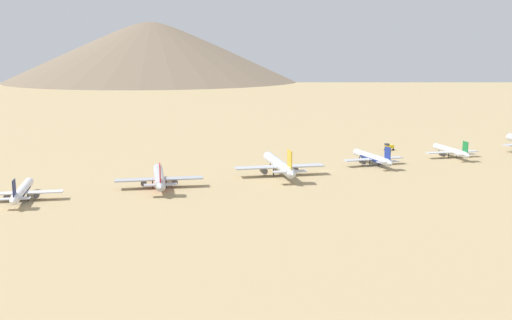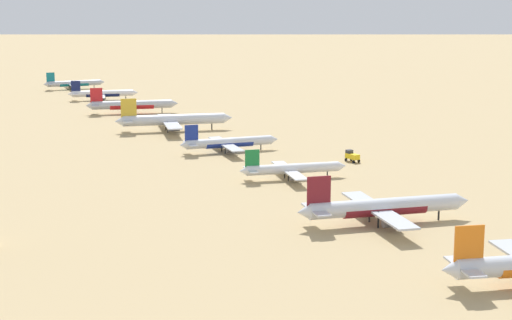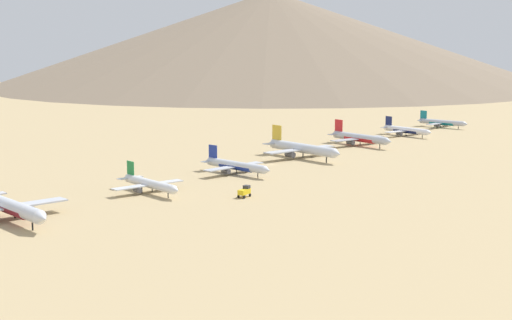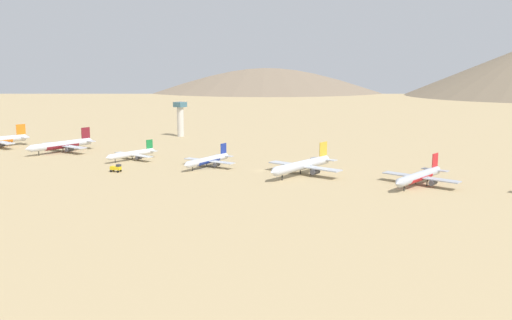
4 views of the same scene
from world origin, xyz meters
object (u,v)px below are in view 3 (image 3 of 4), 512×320
object	(u,v)px
parked_jet_3	(236,166)
parked_jet_7	(441,122)
parked_jet_4	(302,148)
service_truck	(245,191)
parked_jet_2	(149,184)
parked_jet_1	(9,206)
parked_jet_6	(406,130)
parked_jet_5	(360,138)

from	to	relation	value
parked_jet_3	parked_jet_7	world-z (taller)	parked_jet_3
parked_jet_4	parked_jet_7	world-z (taller)	parked_jet_4
parked_jet_3	service_truck	xyz separation A→B (m)	(36.06, -27.60, -1.45)
parked_jet_7	parked_jet_2	bearing A→B (deg)	-79.42
parked_jet_2	parked_jet_3	bearing A→B (deg)	99.74
parked_jet_1	parked_jet_6	size ratio (longest dim) A/B	1.30
parked_jet_7	service_truck	bearing A→B (deg)	-72.07
parked_jet_5	service_truck	size ratio (longest dim) A/B	7.50
parked_jet_5	parked_jet_6	size ratio (longest dim) A/B	1.19
parked_jet_1	parked_jet_4	size ratio (longest dim) A/B	0.96
parked_jet_5	parked_jet_6	xyz separation A→B (m)	(-7.84, 50.27, -0.64)
parked_jet_1	parked_jet_5	xyz separation A→B (m)	(-34.75, 204.49, -0.38)
parked_jet_3	parked_jet_7	xyz separation A→B (m)	(-38.78, 203.74, -0.23)
service_truck	parked_jet_4	bearing A→B (deg)	121.35
parked_jet_1	parked_jet_7	world-z (taller)	parked_jet_1
parked_jet_1	parked_jet_6	xyz separation A→B (m)	(-42.58, 254.76, -1.02)
parked_jet_1	service_truck	distance (m)	77.73
service_truck	parked_jet_2	bearing A→B (deg)	-144.45
parked_jet_3	service_truck	bearing A→B (deg)	-37.43
parked_jet_7	service_truck	size ratio (longest dim) A/B	6.09
parked_jet_5	parked_jet_7	size ratio (longest dim) A/B	1.23
parked_jet_3	parked_jet_5	distance (m)	104.33
parked_jet_2	service_truck	world-z (taller)	parked_jet_2
parked_jet_3	parked_jet_4	distance (m)	50.80
parked_jet_3	parked_jet_7	bearing A→B (deg)	100.78
parked_jet_4	parked_jet_3	bearing A→B (deg)	-77.54
parked_jet_6	service_truck	distance (m)	191.32
parked_jet_3	parked_jet_4	size ratio (longest dim) A/B	0.77
parked_jet_7	parked_jet_4	bearing A→B (deg)	-79.77
parked_jet_6	parked_jet_2	bearing A→B (deg)	-79.68
parked_jet_1	parked_jet_4	world-z (taller)	parked_jet_4
parked_jet_1	parked_jet_3	world-z (taller)	parked_jet_1
parked_jet_2	parked_jet_4	distance (m)	99.01
parked_jet_3	parked_jet_4	bearing A→B (deg)	102.46
parked_jet_1	parked_jet_4	bearing A→B (deg)	99.45
service_truck	parked_jet_7	bearing A→B (deg)	107.93
service_truck	parked_jet_5	bearing A→B (deg)	113.51
parked_jet_5	parked_jet_6	world-z (taller)	parked_jet_5
parked_jet_2	parked_jet_6	xyz separation A→B (m)	(-36.45, 200.11, 0.09)
parked_jet_1	parked_jet_5	world-z (taller)	parked_jet_1
parked_jet_4	parked_jet_5	world-z (taller)	parked_jet_4
parked_jet_2	parked_jet_7	xyz separation A→B (m)	(-46.94, 251.28, -0.03)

